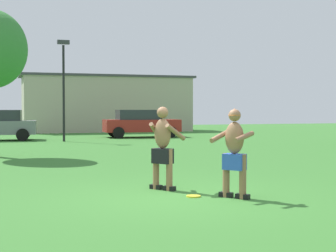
{
  "coord_description": "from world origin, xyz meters",
  "views": [
    {
      "loc": [
        -3.11,
        -8.91,
        1.64
      ],
      "look_at": [
        0.48,
        2.05,
        1.25
      ],
      "focal_mm": 54.7,
      "sensor_mm": 36.0,
      "label": 1
    }
  ],
  "objects_px": {
    "player_in_black": "(163,146)",
    "car_red_mid_lot": "(141,123)",
    "player_with_cap": "(234,149)",
    "frisbee": "(193,196)",
    "lamp_post": "(64,78)"
  },
  "relations": [
    {
      "from": "car_red_mid_lot",
      "to": "lamp_post",
      "type": "relative_size",
      "value": 0.86
    },
    {
      "from": "player_with_cap",
      "to": "lamp_post",
      "type": "bearing_deg",
      "value": 93.51
    },
    {
      "from": "frisbee",
      "to": "lamp_post",
      "type": "xyz_separation_m",
      "value": [
        -0.4,
        17.09,
        3.14
      ]
    },
    {
      "from": "player_with_cap",
      "to": "frisbee",
      "type": "height_order",
      "value": "player_with_cap"
    },
    {
      "from": "player_with_cap",
      "to": "player_in_black",
      "type": "bearing_deg",
      "value": 126.04
    },
    {
      "from": "player_with_cap",
      "to": "car_red_mid_lot",
      "type": "bearing_deg",
      "value": 79.8
    },
    {
      "from": "car_red_mid_lot",
      "to": "lamp_post",
      "type": "height_order",
      "value": "lamp_post"
    },
    {
      "from": "player_with_cap",
      "to": "car_red_mid_lot",
      "type": "height_order",
      "value": "player_with_cap"
    },
    {
      "from": "player_in_black",
      "to": "frisbee",
      "type": "relative_size",
      "value": 6.2
    },
    {
      "from": "player_in_black",
      "to": "lamp_post",
      "type": "xyz_separation_m",
      "value": [
        -0.11,
        16.12,
        2.26
      ]
    },
    {
      "from": "lamp_post",
      "to": "player_in_black",
      "type": "bearing_deg",
      "value": -89.61
    },
    {
      "from": "frisbee",
      "to": "lamp_post",
      "type": "bearing_deg",
      "value": 91.36
    },
    {
      "from": "frisbee",
      "to": "car_red_mid_lot",
      "type": "relative_size",
      "value": 0.06
    },
    {
      "from": "player_in_black",
      "to": "car_red_mid_lot",
      "type": "bearing_deg",
      "value": 76.28
    },
    {
      "from": "player_with_cap",
      "to": "lamp_post",
      "type": "height_order",
      "value": "lamp_post"
    }
  ]
}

